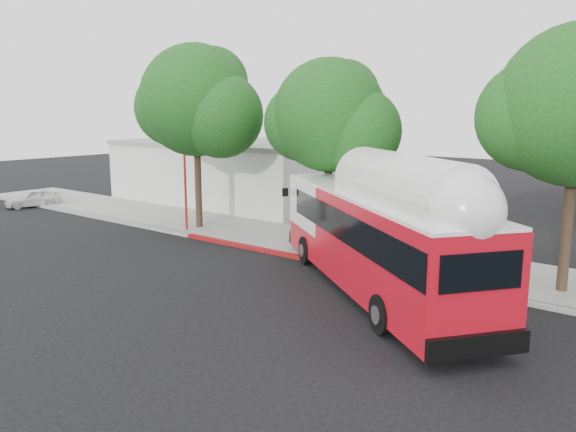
{
  "coord_description": "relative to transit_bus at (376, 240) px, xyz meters",
  "views": [
    {
      "loc": [
        13.07,
        -14.88,
        6.32
      ],
      "look_at": [
        -0.96,
        3.0,
        2.04
      ],
      "focal_mm": 35.0,
      "sensor_mm": 36.0,
      "label": 1
    }
  ],
  "objects": [
    {
      "name": "sidewalk",
      "position": [
        -3.77,
        4.59,
        -1.82
      ],
      "size": [
        60.0,
        5.0,
        0.15
      ],
      "primitive_type": "cube",
      "color": "gray",
      "rests_on": "ground"
    },
    {
      "name": "transit_bus",
      "position": [
        0.0,
        0.0,
        0.0
      ],
      "size": [
        12.29,
        10.16,
        4.04
      ],
      "rotation": [
        0.0,
        0.0,
        -0.65
      ],
      "color": "red",
      "rests_on": "ground"
    },
    {
      "name": "street_tree_mid",
      "position": [
        -4.37,
        4.15,
        4.02
      ],
      "size": [
        5.75,
        5.0,
        8.62
      ],
      "color": "#2D2116",
      "rests_on": "ground"
    },
    {
      "name": "parked_car",
      "position": [
        -26.84,
        1.78,
        -1.29
      ],
      "size": [
        3.75,
        2.28,
        1.2
      ],
      "primitive_type": "imported",
      "rotation": [
        0.0,
        0.0,
        -0.26
      ],
      "color": "silver",
      "rests_on": "ground"
    },
    {
      "name": "red_curb_segment",
      "position": [
        -6.77,
        1.99,
        -1.81
      ],
      "size": [
        10.0,
        0.32,
        0.16
      ],
      "primitive_type": "cube",
      "color": "maroon",
      "rests_on": "ground"
    },
    {
      "name": "street_tree_left",
      "position": [
        -12.3,
        3.65,
        4.71
      ],
      "size": [
        6.67,
        5.8,
        9.74
      ],
      "color": "#2D2116",
      "rests_on": "ground"
    },
    {
      "name": "low_commercial_bldg",
      "position": [
        -17.77,
        12.09,
        0.26
      ],
      "size": [
        16.2,
        10.2,
        4.25
      ],
      "color": "silver",
      "rests_on": "ground"
    },
    {
      "name": "curb_strip",
      "position": [
        -3.77,
        1.99,
        -1.82
      ],
      "size": [
        60.0,
        0.3,
        0.15
      ],
      "primitive_type": "cube",
      "color": "gray",
      "rests_on": "ground"
    },
    {
      "name": "signal_pole",
      "position": [
        -12.75,
        2.66,
        0.42
      ],
      "size": [
        0.13,
        0.43,
        4.5
      ],
      "color": "red",
      "rests_on": "ground"
    },
    {
      "name": "ground",
      "position": [
        -3.77,
        -1.91,
        -1.89
      ],
      "size": [
        120.0,
        120.0,
        0.0
      ],
      "primitive_type": "plane",
      "color": "black",
      "rests_on": "ground"
    }
  ]
}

